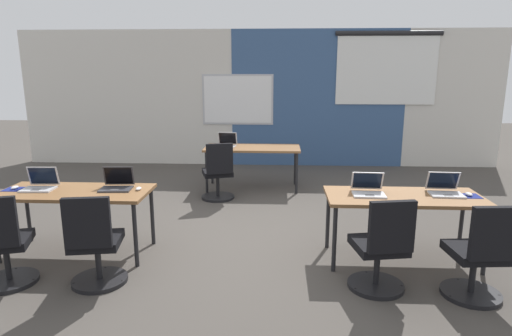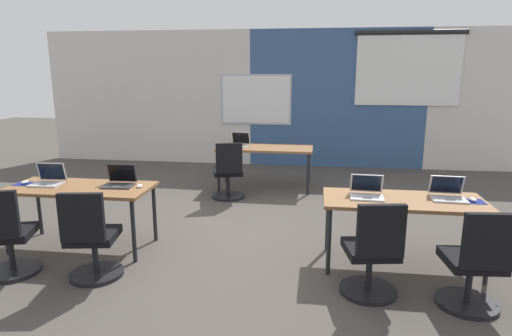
% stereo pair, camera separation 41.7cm
% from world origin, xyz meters
% --- Properties ---
extents(ground_plane, '(24.00, 24.00, 0.00)m').
position_xyz_m(ground_plane, '(0.00, 0.00, 0.00)').
color(ground_plane, '#47423D').
extents(back_wall_assembly, '(10.00, 0.27, 2.80)m').
position_xyz_m(back_wall_assembly, '(0.05, 4.20, 1.41)').
color(back_wall_assembly, silver).
rests_on(back_wall_assembly, ground).
extents(desk_near_left, '(1.60, 0.70, 0.72)m').
position_xyz_m(desk_near_left, '(-1.75, -0.60, 0.66)').
color(desk_near_left, brown).
rests_on(desk_near_left, ground).
extents(desk_near_right, '(1.60, 0.70, 0.72)m').
position_xyz_m(desk_near_right, '(1.75, -0.60, 0.66)').
color(desk_near_right, brown).
rests_on(desk_near_right, ground).
extents(desk_far_center, '(1.60, 0.70, 0.72)m').
position_xyz_m(desk_far_center, '(0.00, 2.20, 0.66)').
color(desk_far_center, brown).
rests_on(desk_far_center, ground).
extents(laptop_near_left_end, '(0.35, 0.31, 0.23)m').
position_xyz_m(laptop_near_left_end, '(-2.16, -0.55, 0.77)').
color(laptop_near_left_end, '#B7B7BC').
rests_on(laptop_near_left_end, desk_near_left).
extents(mousepad_near_left_end, '(0.22, 0.19, 0.00)m').
position_xyz_m(mousepad_near_left_end, '(-2.42, -0.59, 0.72)').
color(mousepad_near_left_end, navy).
rests_on(mousepad_near_left_end, desk_near_left).
extents(mouse_near_left_end, '(0.07, 0.11, 0.03)m').
position_xyz_m(mouse_near_left_end, '(-2.42, -0.59, 0.74)').
color(mouse_near_left_end, silver).
rests_on(mouse_near_left_end, mousepad_near_left_end).
extents(chair_near_left_end, '(0.55, 0.60, 0.92)m').
position_xyz_m(chair_near_left_end, '(-2.09, -1.38, 0.38)').
color(chair_near_left_end, black).
rests_on(chair_near_left_end, ground).
extents(laptop_near_right_inner, '(0.34, 0.34, 0.22)m').
position_xyz_m(laptop_near_right_inner, '(1.38, -0.57, 0.77)').
color(laptop_near_right_inner, silver).
rests_on(laptop_near_right_inner, desk_near_right).
extents(chair_near_right_inner, '(0.52, 0.57, 0.92)m').
position_xyz_m(chair_near_right_inner, '(1.38, -1.29, 0.38)').
color(chair_near_right_inner, black).
rests_on(chair_near_right_inner, ground).
extents(laptop_near_left_inner, '(0.35, 0.31, 0.23)m').
position_xyz_m(laptop_near_left_inner, '(-1.32, -0.50, 0.77)').
color(laptop_near_left_inner, '#333338').
rests_on(laptop_near_left_inner, desk_near_left).
extents(mouse_near_left_inner, '(0.06, 0.10, 0.03)m').
position_xyz_m(mouse_near_left_inner, '(-1.07, -0.54, 0.74)').
color(mouse_near_left_inner, silver).
rests_on(mouse_near_left_inner, desk_near_left).
extents(chair_near_left_inner, '(0.52, 0.57, 0.92)m').
position_xyz_m(chair_near_left_inner, '(-1.25, -1.33, 0.38)').
color(chair_near_left_inner, black).
rests_on(chair_near_left_inner, ground).
extents(laptop_far_left, '(0.37, 0.34, 0.23)m').
position_xyz_m(laptop_far_left, '(-0.45, 2.25, 0.77)').
color(laptop_far_left, '#B7B7BC').
rests_on(laptop_far_left, desk_far_center).
extents(mouse_far_left, '(0.06, 0.10, 0.03)m').
position_xyz_m(mouse_far_left, '(-0.70, 2.24, 0.74)').
color(mouse_far_left, silver).
rests_on(mouse_far_left, desk_far_center).
extents(chair_far_left, '(0.55, 0.60, 0.92)m').
position_xyz_m(chair_far_left, '(-0.49, 1.51, 0.38)').
color(chair_far_left, black).
rests_on(chair_far_left, ground).
extents(laptop_near_right_end, '(0.35, 0.33, 0.22)m').
position_xyz_m(laptop_near_right_end, '(2.19, -0.52, 0.77)').
color(laptop_near_right_end, '#B7B7BC').
rests_on(laptop_near_right_end, desk_near_right).
extents(mousepad_near_right_end, '(0.22, 0.19, 0.00)m').
position_xyz_m(mousepad_near_right_end, '(2.41, -0.59, 0.72)').
color(mousepad_near_right_end, navy).
rests_on(mousepad_near_right_end, desk_near_right).
extents(mouse_near_right_end, '(0.07, 0.11, 0.03)m').
position_xyz_m(mouse_near_right_end, '(2.41, -0.59, 0.74)').
color(mouse_near_right_end, silver).
rests_on(mouse_near_right_end, mousepad_near_right_end).
extents(chair_near_right_end, '(0.52, 0.56, 0.92)m').
position_xyz_m(chair_near_right_end, '(2.20, -1.40, 0.38)').
color(chair_near_right_end, black).
rests_on(chair_near_right_end, ground).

